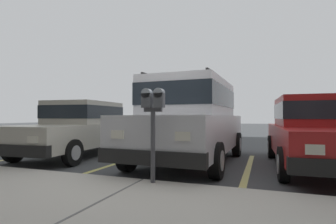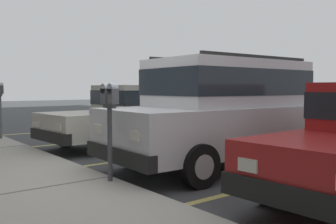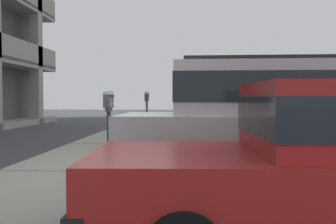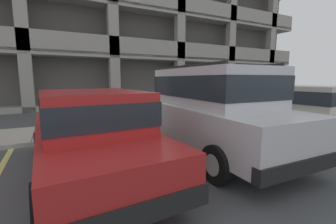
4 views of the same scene
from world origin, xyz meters
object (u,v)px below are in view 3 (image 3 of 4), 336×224
dark_hatchback (238,121)px  parking_meter_near (109,112)px  parking_meter_far (147,104)px  silver_suv (263,117)px

dark_hatchback → parking_meter_near: size_ratio=3.24×
dark_hatchback → parking_meter_far: bearing=42.1°
parking_meter_near → parking_meter_far: bearing=0.3°
parking_meter_near → parking_meter_far: parking_meter_far is taller
silver_suv → parking_meter_near: size_ratio=3.41×
silver_suv → dark_hatchback: (3.29, -0.03, -0.27)m
dark_hatchback → parking_meter_far: size_ratio=3.08×
parking_meter_near → parking_meter_far: 5.91m
parking_meter_near → dark_hatchback: bearing=-37.3°
silver_suv → parking_meter_near: silver_suv is taller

